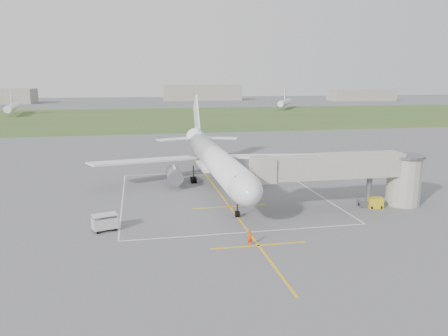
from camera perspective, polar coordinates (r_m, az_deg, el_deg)
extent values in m
plane|color=#565659|center=(67.38, -1.05, -2.68)|extent=(700.00, 700.00, 0.00)
cube|color=#375A27|center=(195.31, -7.95, 6.60)|extent=(700.00, 120.00, 0.02)
cube|color=yellow|center=(62.63, -0.22, -3.78)|extent=(0.25, 60.00, 0.01)
cube|color=yellow|center=(45.07, 4.52, -10.05)|extent=(10.00, 0.25, 0.01)
cube|color=yellow|center=(57.92, 0.74, -5.06)|extent=(10.00, 0.25, 0.01)
cube|color=silver|center=(78.91, -2.61, -0.57)|extent=(28.00, 0.20, 0.01)
cube|color=silver|center=(48.68, 3.23, -8.36)|extent=(28.00, 0.20, 0.01)
cube|color=silver|center=(62.54, -13.12, -4.11)|extent=(0.20, 32.00, 0.01)
cube|color=silver|center=(67.56, 11.36, -2.86)|extent=(0.20, 32.00, 0.01)
cylinder|color=white|center=(66.42, -1.06, 1.09)|extent=(3.80, 36.00, 3.80)
ellipsoid|color=white|center=(49.21, 2.70, -2.66)|extent=(3.80, 7.22, 3.80)
cube|color=black|center=(48.12, 2.97, -1.70)|extent=(2.40, 1.60, 0.99)
cone|color=white|center=(86.35, -3.50, 3.77)|extent=(3.80, 6.00, 3.80)
cube|color=white|center=(74.80, 6.05, 1.55)|extent=(17.93, 11.24, 1.23)
cube|color=white|center=(71.45, -10.24, 0.96)|extent=(17.93, 11.24, 1.23)
cube|color=white|center=(69.61, -1.50, 0.27)|extent=(4.20, 8.00, 0.50)
cube|color=white|center=(86.57, -3.60, 6.66)|extent=(0.30, 7.89, 8.65)
cube|color=white|center=(84.71, -3.37, 4.51)|extent=(0.35, 5.00, 1.20)
cube|color=white|center=(86.70, -0.72, 3.96)|extent=(7.85, 5.03, 0.20)
cube|color=white|center=(85.56, -6.27, 3.79)|extent=(7.85, 5.03, 0.20)
cylinder|color=slate|center=(70.65, 3.54, -0.45)|extent=(2.30, 4.20, 2.30)
cube|color=white|center=(70.20, 3.61, 0.14)|extent=(0.25, 2.40, 1.20)
cylinder|color=slate|center=(68.57, -6.53, -0.87)|extent=(2.30, 4.20, 2.30)
cube|color=white|center=(68.11, -6.52, -0.27)|extent=(0.25, 2.40, 1.20)
cylinder|color=black|center=(53.34, 1.76, -5.09)|extent=(0.18, 0.18, 2.60)
cylinder|color=black|center=(53.59, 1.64, -6.01)|extent=(0.28, 0.80, 0.80)
cylinder|color=black|center=(53.63, 1.87, -6.00)|extent=(0.28, 0.80, 0.80)
cylinder|color=black|center=(71.91, 0.58, -0.62)|extent=(0.22, 0.22, 2.80)
cylinder|color=black|center=(71.72, 0.42, -1.41)|extent=(0.32, 0.96, 0.96)
cylinder|color=black|center=(71.83, 0.86, -1.39)|extent=(0.32, 0.96, 0.96)
cylinder|color=black|center=(72.38, 0.31, -1.28)|extent=(0.32, 0.96, 0.96)
cylinder|color=black|center=(72.50, 0.74, -1.26)|extent=(0.32, 0.96, 0.96)
cylinder|color=black|center=(70.96, -4.01, -0.81)|extent=(0.22, 0.22, 2.80)
cylinder|color=black|center=(70.79, -4.18, -1.61)|extent=(0.32, 0.96, 0.96)
cylinder|color=black|center=(70.86, -3.73, -1.59)|extent=(0.32, 0.96, 0.96)
cylinder|color=black|center=(71.47, -4.26, -1.48)|extent=(0.32, 0.96, 0.96)
cylinder|color=black|center=(71.53, -3.81, -1.46)|extent=(0.32, 0.96, 0.96)
cube|color=gray|center=(55.44, 9.37, -0.01)|extent=(11.09, 2.90, 2.80)
cube|color=gray|center=(59.04, 17.31, 0.42)|extent=(11.09, 3.10, 3.00)
cube|color=gray|center=(54.07, 5.06, -0.20)|extent=(2.60, 3.40, 3.00)
cylinder|color=slate|center=(60.55, 18.39, -2.87)|extent=(0.70, 0.70, 4.20)
cube|color=slate|center=(60.96, 18.29, -4.38)|extent=(2.60, 1.40, 0.90)
cylinder|color=gray|center=(62.90, 22.42, -1.60)|extent=(4.40, 4.40, 6.40)
cylinder|color=slate|center=(62.27, 22.66, 1.44)|extent=(5.00, 5.00, 0.30)
cylinder|color=black|center=(60.51, 17.46, -4.54)|extent=(0.70, 0.30, 0.70)
cylinder|color=black|center=(61.48, 19.10, -4.39)|extent=(0.70, 0.30, 0.70)
cube|color=gold|center=(60.59, 19.15, -4.30)|extent=(2.00, 1.46, 1.37)
cylinder|color=black|center=(60.04, 18.72, -4.90)|extent=(0.24, 0.43, 0.40)
cylinder|color=black|center=(60.51, 19.86, -4.85)|extent=(0.24, 0.43, 0.40)
cube|color=silver|center=(50.53, -15.29, -6.92)|extent=(3.05, 2.34, 1.19)
cube|color=silver|center=(50.25, -15.34, -5.93)|extent=(3.05, 2.34, 0.09)
cylinder|color=black|center=(49.65, -16.34, -7.05)|extent=(0.09, 0.09, 1.40)
cylinder|color=black|center=(50.10, -13.92, -6.75)|extent=(0.09, 0.09, 1.40)
cylinder|color=black|center=(50.86, -16.66, -6.62)|extent=(0.09, 0.09, 1.40)
cylinder|color=black|center=(51.29, -14.29, -6.34)|extent=(0.09, 0.09, 1.40)
cylinder|color=black|center=(50.01, -16.18, -8.01)|extent=(0.31, 0.47, 0.43)
cylinder|color=black|center=(50.41, -14.01, -7.74)|extent=(0.31, 0.47, 0.43)
cylinder|color=black|center=(51.11, -16.47, -7.60)|extent=(0.31, 0.47, 0.43)
cylinder|color=black|center=(51.50, -14.35, -7.34)|extent=(0.31, 0.47, 0.43)
imported|color=#F04007|center=(44.76, 3.39, -9.13)|extent=(0.62, 0.45, 1.56)
imported|color=#E04B07|center=(70.10, -6.73, -1.52)|extent=(0.94, 0.82, 1.62)
cube|color=gray|center=(348.27, -2.87, 9.82)|extent=(60.00, 20.00, 12.00)
cube|color=gray|center=(358.31, 17.50, 9.04)|extent=(50.00, 18.00, 8.00)
cylinder|color=white|center=(228.23, -25.93, 7.14)|extent=(7.23, 32.15, 3.20)
cube|color=white|center=(228.01, -26.03, 8.26)|extent=(0.80, 4.01, 5.50)
cylinder|color=white|center=(250.74, 7.96, 8.47)|extent=(17.72, 29.82, 3.20)
cube|color=white|center=(250.55, 7.99, 9.50)|extent=(2.13, 3.68, 5.50)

